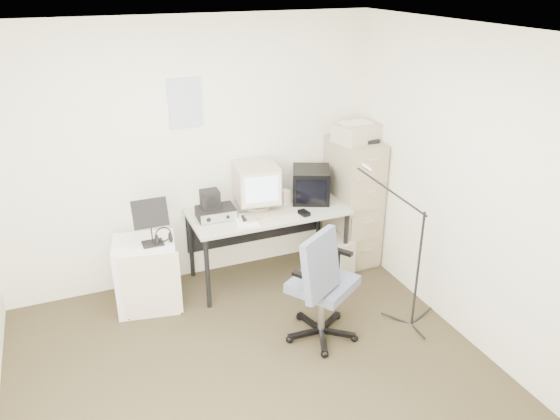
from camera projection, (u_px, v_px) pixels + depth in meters
name	position (u px, v px, depth m)	size (l,w,h in m)	color
floor	(261.00, 386.00, 4.07)	(3.60, 3.60, 0.01)	#372F1C
ceiling	(254.00, 37.00, 3.05)	(3.60, 3.60, 0.01)	white
wall_back	(191.00, 156.00, 5.08)	(3.60, 0.02, 2.50)	white
wall_right	(477.00, 195.00, 4.19)	(0.02, 3.60, 2.50)	white
wall_calendar	(185.00, 103.00, 4.86)	(0.30, 0.02, 0.44)	white
filing_cabinet	(353.00, 202.00, 5.61)	(0.40, 0.60, 1.30)	gray
printer	(358.00, 133.00, 5.29)	(0.44, 0.30, 0.17)	#BCB5A8
desk	(268.00, 244.00, 5.36)	(1.50, 0.70, 0.73)	#B8BBA1
crt_monitor	(256.00, 186.00, 5.19)	(0.39, 0.41, 0.43)	#BCB5A8
crt_tv	(311.00, 184.00, 5.38)	(0.36, 0.38, 0.33)	black
desk_speaker	(285.00, 197.00, 5.32)	(0.08, 0.08, 0.15)	beige
keyboard	(270.00, 216.00, 5.06)	(0.50, 0.18, 0.03)	#BCB5A8
mouse	(304.00, 213.00, 5.11)	(0.07, 0.12, 0.04)	black
radio_receiver	(216.00, 213.00, 5.04)	(0.35, 0.25, 0.10)	black
radio_speaker	(210.00, 199.00, 4.99)	(0.17, 0.15, 0.17)	black
papers	(247.00, 220.00, 4.99)	(0.20, 0.27, 0.02)	white
pc_tower	(335.00, 254.00, 5.53)	(0.18, 0.41, 0.38)	#BCB5A8
office_chair	(323.00, 282.00, 4.41)	(0.61, 0.61, 1.06)	slate
side_cart	(147.00, 274.00, 4.90)	(0.54, 0.43, 0.66)	white
music_stand	(150.00, 221.00, 4.63)	(0.30, 0.16, 0.43)	black
headphones	(164.00, 237.00, 4.72)	(0.16, 0.16, 0.03)	black
mic_stand	(420.00, 253.00, 4.49)	(0.02, 0.02, 1.41)	black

